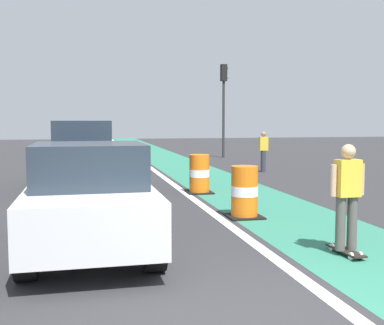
{
  "coord_description": "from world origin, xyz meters",
  "views": [
    {
      "loc": [
        -1.78,
        -4.45,
        2.04
      ],
      "look_at": [
        0.53,
        6.0,
        1.1
      ],
      "focal_mm": 44.71,
      "sensor_mm": 36.0,
      "label": 1
    }
  ],
  "objects_px": {
    "parked_sedan_nearest": "(90,199)",
    "traffic_barrel_mid": "(199,174)",
    "parked_suv_second": "(81,154)",
    "skateboarder_on_lane": "(347,196)",
    "pedestrian_crossing": "(263,150)",
    "traffic_light_corner": "(224,94)",
    "traffic_barrel_front": "(244,192)"
  },
  "relations": [
    {
      "from": "parked_sedan_nearest",
      "to": "traffic_light_corner",
      "type": "xyz_separation_m",
      "value": [
        7.36,
        17.88,
        2.67
      ]
    },
    {
      "from": "traffic_light_corner",
      "to": "parked_suv_second",
      "type": "bearing_deg",
      "value": -125.37
    },
    {
      "from": "pedestrian_crossing",
      "to": "skateboarder_on_lane",
      "type": "bearing_deg",
      "value": -104.86
    },
    {
      "from": "parked_suv_second",
      "to": "traffic_barrel_front",
      "type": "xyz_separation_m",
      "value": [
        3.39,
        -5.26,
        -0.5
      ]
    },
    {
      "from": "parked_sedan_nearest",
      "to": "parked_suv_second",
      "type": "bearing_deg",
      "value": 91.53
    },
    {
      "from": "parked_suv_second",
      "to": "pedestrian_crossing",
      "type": "xyz_separation_m",
      "value": [
        7.01,
        3.13,
        -0.17
      ]
    },
    {
      "from": "traffic_barrel_mid",
      "to": "traffic_light_corner",
      "type": "bearing_deg",
      "value": 70.82
    },
    {
      "from": "skateboarder_on_lane",
      "to": "parked_suv_second",
      "type": "relative_size",
      "value": 0.36
    },
    {
      "from": "traffic_barrel_mid",
      "to": "pedestrian_crossing",
      "type": "bearing_deg",
      "value": 52.27
    },
    {
      "from": "parked_sedan_nearest",
      "to": "pedestrian_crossing",
      "type": "distance_m",
      "value": 12.41
    },
    {
      "from": "skateboarder_on_lane",
      "to": "pedestrian_crossing",
      "type": "bearing_deg",
      "value": 75.14
    },
    {
      "from": "traffic_barrel_mid",
      "to": "traffic_light_corner",
      "type": "relative_size",
      "value": 0.21
    },
    {
      "from": "traffic_barrel_front",
      "to": "traffic_barrel_mid",
      "type": "distance_m",
      "value": 3.52
    },
    {
      "from": "traffic_barrel_front",
      "to": "traffic_light_corner",
      "type": "relative_size",
      "value": 0.21
    },
    {
      "from": "skateboarder_on_lane",
      "to": "parked_suv_second",
      "type": "height_order",
      "value": "parked_suv_second"
    },
    {
      "from": "parked_suv_second",
      "to": "traffic_light_corner",
      "type": "bearing_deg",
      "value": 54.63
    },
    {
      "from": "skateboarder_on_lane",
      "to": "traffic_light_corner",
      "type": "distance_m",
      "value": 19.44
    },
    {
      "from": "traffic_barrel_mid",
      "to": "parked_suv_second",
      "type": "bearing_deg",
      "value": 151.75
    },
    {
      "from": "parked_suv_second",
      "to": "pedestrian_crossing",
      "type": "height_order",
      "value": "parked_suv_second"
    },
    {
      "from": "pedestrian_crossing",
      "to": "traffic_light_corner",
      "type": "bearing_deg",
      "value": 85.89
    },
    {
      "from": "parked_sedan_nearest",
      "to": "traffic_barrel_mid",
      "type": "height_order",
      "value": "parked_sedan_nearest"
    },
    {
      "from": "skateboarder_on_lane",
      "to": "traffic_barrel_mid",
      "type": "height_order",
      "value": "skateboarder_on_lane"
    },
    {
      "from": "parked_sedan_nearest",
      "to": "parked_suv_second",
      "type": "xyz_separation_m",
      "value": [
        -0.19,
        7.24,
        0.2
      ]
    },
    {
      "from": "parked_suv_second",
      "to": "traffic_light_corner",
      "type": "relative_size",
      "value": 0.91
    },
    {
      "from": "parked_sedan_nearest",
      "to": "pedestrian_crossing",
      "type": "relative_size",
      "value": 2.56
    },
    {
      "from": "parked_sedan_nearest",
      "to": "parked_suv_second",
      "type": "distance_m",
      "value": 7.25
    },
    {
      "from": "traffic_barrel_front",
      "to": "pedestrian_crossing",
      "type": "bearing_deg",
      "value": 66.62
    },
    {
      "from": "skateboarder_on_lane",
      "to": "traffic_barrel_front",
      "type": "bearing_deg",
      "value": 101.14
    },
    {
      "from": "skateboarder_on_lane",
      "to": "parked_suv_second",
      "type": "bearing_deg",
      "value": 115.68
    },
    {
      "from": "traffic_barrel_mid",
      "to": "parked_sedan_nearest",
      "type": "bearing_deg",
      "value": -119.05
    },
    {
      "from": "traffic_light_corner",
      "to": "traffic_barrel_front",
      "type": "bearing_deg",
      "value": -104.68
    },
    {
      "from": "parked_sedan_nearest",
      "to": "skateboarder_on_lane",
      "type": "bearing_deg",
      "value": -15.46
    }
  ]
}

